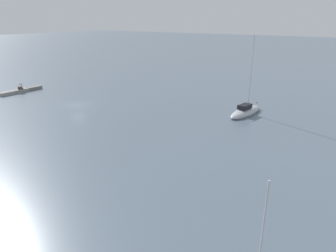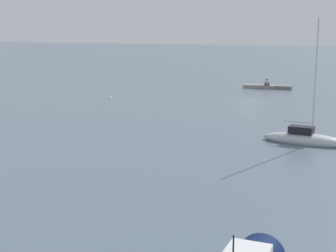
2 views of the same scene
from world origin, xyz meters
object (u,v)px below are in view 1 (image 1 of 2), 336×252
(person_seated_grey_left, at_px, (22,88))
(umbrella_open_black, at_px, (20,84))
(sailboat_grey_outer, at_px, (245,112))
(person_seated_brown_right, at_px, (19,88))

(person_seated_grey_left, relative_size, umbrella_open_black, 0.58)
(umbrella_open_black, height_order, sailboat_grey_outer, sailboat_grey_outer)
(sailboat_grey_outer, bearing_deg, umbrella_open_black, -157.85)
(person_seated_brown_right, xyz_separation_m, umbrella_open_black, (-0.29, -0.01, 0.84))
(person_seated_grey_left, bearing_deg, umbrella_open_black, -10.38)
(person_seated_grey_left, xyz_separation_m, person_seated_brown_right, (0.56, -0.07, 0.00))
(person_seated_brown_right, relative_size, umbrella_open_black, 0.58)
(person_seated_brown_right, bearing_deg, person_seated_grey_left, 179.33)
(person_seated_brown_right, bearing_deg, sailboat_grey_outer, 111.64)
(person_seated_grey_left, distance_m, umbrella_open_black, 0.89)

